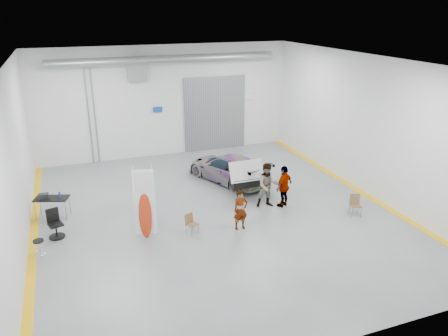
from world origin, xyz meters
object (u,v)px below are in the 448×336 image
object	(u,v)px
sedan_car	(228,168)
office_chair	(56,225)
person_a	(241,210)
person_c	(284,186)
person_b	(268,185)
folding_chair_far	(355,209)
folding_chair_near	(192,228)
work_table	(49,198)
shop_stool	(40,250)
surfboard_display	(146,209)

from	to	relation	value
sedan_car	office_chair	distance (m)	8.28
person_a	person_c	xyz separation A→B (m)	(2.44, 1.21, 0.11)
person_c	office_chair	bearing A→B (deg)	-32.61
person_a	person_b	bearing A→B (deg)	35.34
office_chair	person_a	bearing A→B (deg)	-31.93
sedan_car	folding_chair_far	size ratio (longest dim) A/B	5.23
person_b	folding_chair_far	distance (m)	3.60
person_b	office_chair	distance (m)	8.29
person_b	folding_chair_near	bearing A→B (deg)	-152.76
person_b	work_table	distance (m)	8.70
person_c	folding_chair_near	distance (m)	4.41
sedan_car	office_chair	bearing A→B (deg)	-1.84
folding_chair_near	work_table	world-z (taller)	work_table
shop_stool	work_table	bearing A→B (deg)	83.68
surfboard_display	person_b	bearing A→B (deg)	23.35
person_b	office_chair	world-z (taller)	person_b
shop_stool	office_chair	xyz separation A→B (m)	(0.52, 1.41, 0.11)
person_b	person_c	bearing A→B (deg)	-8.64
sedan_car	office_chair	world-z (taller)	sedan_car
work_table	folding_chair_far	bearing A→B (deg)	-19.89
person_b	surfboard_display	distance (m)	5.22
person_b	work_table	xyz separation A→B (m)	(-8.44, 2.11, -0.14)
person_a	surfboard_display	xyz separation A→B (m)	(-3.37, 0.63, 0.33)
folding_chair_far	person_a	bearing A→B (deg)	-169.12
surfboard_display	person_a	bearing A→B (deg)	4.04
person_a	surfboard_display	distance (m)	3.44
folding_chair_far	shop_stool	bearing A→B (deg)	-166.68
person_c	folding_chair_far	world-z (taller)	person_c
sedan_car	person_c	size ratio (longest dim) A/B	2.51
folding_chair_near	office_chair	distance (m)	4.91
sedan_car	folding_chair_far	xyz separation A→B (m)	(3.42, -5.21, -0.38)
folding_chair_near	folding_chair_far	distance (m)	6.57
person_b	folding_chair_far	world-z (taller)	person_b
person_b	person_c	distance (m)	0.68
person_b	surfboard_display	world-z (taller)	surfboard_display
folding_chair_far	work_table	xyz separation A→B (m)	(-11.35, 4.11, 0.55)
shop_stool	person_b	bearing A→B (deg)	6.90
folding_chair_far	office_chair	bearing A→B (deg)	-173.93
work_table	office_chair	size ratio (longest dim) A/B	1.34
sedan_car	folding_chair_near	size ratio (longest dim) A/B	5.77
sedan_car	folding_chair_near	bearing A→B (deg)	32.60
shop_stool	office_chair	bearing A→B (deg)	69.64
sedan_car	surfboard_display	world-z (taller)	surfboard_display
person_c	office_chair	distance (m)	8.95
surfboard_display	shop_stool	xyz separation A→B (m)	(-3.63, -0.28, -0.76)
person_c	shop_stool	size ratio (longest dim) A/B	2.52
person_a	folding_chair_far	xyz separation A→B (m)	(4.70, -0.58, -0.51)
folding_chair_near	shop_stool	xyz separation A→B (m)	(-5.19, 0.11, 0.11)
folding_chair_near	office_chair	bearing A→B (deg)	136.88
surfboard_display	shop_stool	bearing A→B (deg)	-160.97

